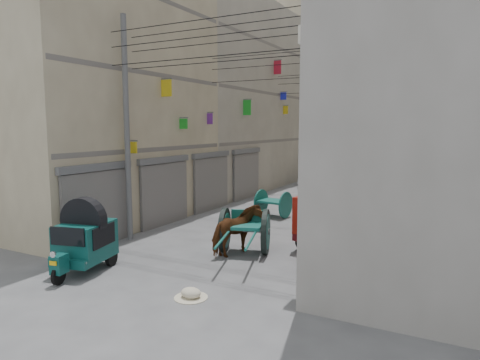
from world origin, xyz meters
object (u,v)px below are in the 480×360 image
Objects in this scene: second_cart at (273,203)px; horse at (237,231)px; auto_rickshaw at (84,238)px; feed_sack at (191,293)px; distant_car_white at (313,178)px; distant_car_green at (360,167)px; mini_truck at (329,222)px; tonga_cart at (245,230)px; distant_car_grey at (382,178)px.

horse reaches higher than second_cart.
auto_rickshaw reaches higher than second_cart.
feed_sack is (3.83, -0.24, -0.83)m from auto_rickshaw.
horse is at bearing 100.82° from distant_car_white.
distant_car_white is 0.77× the size of distant_car_green.
distant_car_green is at bearing 109.48° from mini_truck.
horse is (-0.13, -0.28, 0.02)m from tonga_cart.
feed_sack is 0.27× the size of horse.
mini_truck is 0.80× the size of distant_car_green.
tonga_cart is at bearing -128.60° from mini_truck.
tonga_cart reaches higher than distant_car_white.
feed_sack is at bearing -96.02° from mini_truck.
horse reaches higher than feed_sack.
distant_car_grey is (0.49, 23.00, 0.42)m from feed_sack.
distant_car_green is (1.20, 9.40, 0.06)m from distant_car_white.
tonga_cart is 1.01× the size of mini_truck.
feed_sack is 30.04m from distant_car_green.
second_cart is 6.11m from horse.
distant_car_grey is (1.05, 19.07, -0.22)m from tonga_cart.
second_cart is at bearing 101.96° from feed_sack.
feed_sack is at bearing -16.91° from auto_rickshaw.
feed_sack is at bearing -99.93° from tonga_cart.
horse reaches higher than tonga_cart.
feed_sack is at bearing 114.34° from horse.
tonga_cart is 1.86× the size of horse.
feed_sack is 23.01m from distant_car_grey.
second_cart is 0.81× the size of horse.
auto_rickshaw is 20.29m from distant_car_white.
mini_truck reaches higher than feed_sack.
second_cart is 0.46× the size of distant_car_grey.
tonga_cart is 4.02m from feed_sack.
second_cart is 0.46× the size of distant_car_white.
tonga_cart is 0.81× the size of distant_car_green.
tonga_cart is at bearing -102.52° from horse.
second_cart is at bearing 144.37° from mini_truck.
distant_car_green is (-4.21, 24.02, -0.25)m from mini_truck.
distant_car_green is at bearing 98.43° from second_cart.
second_cart is at bearing 86.45° from tonga_cart.
distant_car_grey is at bearing 86.28° from second_cart.
distant_car_grey is at bearing -79.97° from horse.
distant_car_green is (-3.05, 6.92, 0.08)m from distant_car_grey.
auto_rickshaw reaches higher than distant_car_green.
auto_rickshaw is at bearing -124.47° from mini_truck.
feed_sack is 0.15× the size of distant_car_grey.
feed_sack is 20.88m from distant_car_white.
horse is at bearing 98.30° from distant_car_green.
mini_truck is 24.39m from distant_car_green.
mini_truck reaches higher than distant_car_grey.
distant_car_white is (-3.76, 20.53, 0.44)m from feed_sack.
distant_car_white is at bearing 82.83° from tonga_cart.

